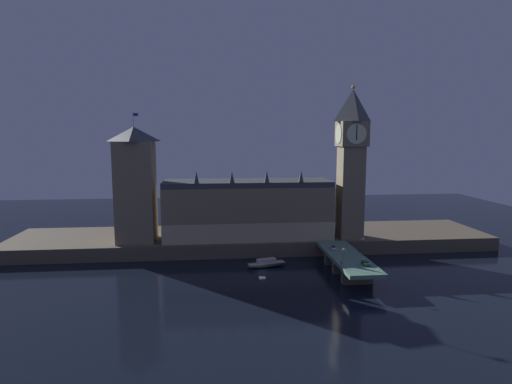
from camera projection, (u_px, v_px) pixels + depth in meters
The scene contains 13 objects.
ground_plane at pixel (262, 271), 164.80m from camera, with size 400.00×400.00×0.00m, color black.
embankment at pixel (253, 239), 202.85m from camera, with size 220.00×42.00×6.07m.
parliament_hall at pixel (248, 209), 193.46m from camera, with size 74.67×23.20×31.04m.
clock_tower at pixel (351, 158), 189.76m from camera, with size 12.53×12.64×67.59m.
victoria_tower at pixel (136, 184), 184.53m from camera, with size 16.26×16.26×55.60m.
bridge at pixel (347, 261), 162.45m from camera, with size 12.83×46.00×6.75m.
car_northbound_lead at pixel (333, 248), 171.17m from camera, with size 1.98×4.06×1.34m.
car_southbound_lead at pixel (366, 263), 150.66m from camera, with size 1.99×4.53×1.47m.
pedestrian_near_rail at pixel (341, 262), 150.71m from camera, with size 0.38×0.38×1.78m.
pedestrian_mid_walk at pixel (358, 250), 166.29m from camera, with size 0.38×0.38×1.63m.
street_lamp_near at pixel (344, 256), 146.46m from camera, with size 1.34×0.60×7.13m.
street_lamp_mid at pixel (363, 244), 162.22m from camera, with size 1.34×0.60×6.80m.
boat_upstream at pixel (266, 264), 170.17m from camera, with size 17.45×8.28×3.36m.
Camera 1 is at (-18.56, -158.18, 52.35)m, focal length 30.00 mm.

